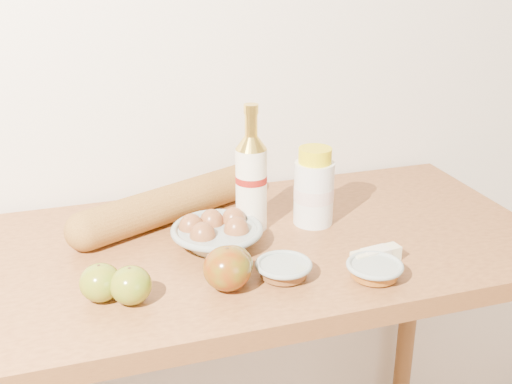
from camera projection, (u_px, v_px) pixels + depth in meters
back_wall at (207, 19)px, 1.44m from camera, size 3.50×0.02×2.60m
table at (252, 294)px, 1.35m from camera, size 1.20×0.60×0.90m
bourbon_bottle at (251, 180)px, 1.32m from camera, size 0.08×0.08×0.27m
cream_bottle at (314, 189)px, 1.35m from camera, size 0.10×0.10×0.17m
egg_bowl at (216, 233)px, 1.27m from camera, size 0.19×0.19×0.06m
baguette at (169, 204)px, 1.38m from camera, size 0.47×0.27×0.08m
apple_yellowgreen at (100, 282)px, 1.08m from camera, size 0.08×0.08×0.07m
apple_redgreen_front at (227, 268)px, 1.12m from camera, size 0.09×0.09×0.08m
apple_redgreen_right at (232, 265)px, 1.14m from camera, size 0.08×0.08×0.07m
sugar_bowl at (284, 269)px, 1.16m from camera, size 0.13×0.13×0.03m
syrup_bowl at (374, 270)px, 1.16m from camera, size 0.13×0.13×0.03m
butter_stick at (376, 256)px, 1.21m from camera, size 0.10×0.04×0.03m
apple_extra at (131, 285)px, 1.08m from camera, size 0.08×0.08×0.07m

